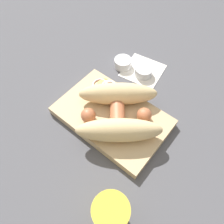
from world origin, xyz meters
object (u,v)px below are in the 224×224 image
at_px(condiment_cup_far, 123,63).
at_px(drink_glass, 111,216).
at_px(food_tray, 112,117).
at_px(sausage, 116,115).
at_px(bread_roll, 118,111).
at_px(condiment_cup_near, 143,72).

height_order(condiment_cup_far, drink_glass, drink_glass).
relative_size(food_tray, sausage, 1.98).
relative_size(bread_roll, condiment_cup_far, 4.84).
distance_m(bread_roll, drink_glass, 0.23).
bearing_deg(drink_glass, bread_roll, 124.95).
xyz_separation_m(food_tray, condiment_cup_far, (-0.10, 0.17, 0.00)).
bearing_deg(sausage, drink_glass, -53.83).
bearing_deg(condiment_cup_far, drink_glass, -55.36).
bearing_deg(food_tray, sausage, -14.94).
height_order(sausage, condiment_cup_far, sausage).
relative_size(food_tray, drink_glass, 2.31).
height_order(sausage, condiment_cup_near, sausage).
xyz_separation_m(food_tray, bread_roll, (0.02, 0.00, 0.04)).
bearing_deg(sausage, food_tray, 165.06).
height_order(bread_roll, condiment_cup_far, bread_roll).
height_order(condiment_cup_near, drink_glass, drink_glass).
xyz_separation_m(condiment_cup_near, condiment_cup_far, (-0.07, -0.01, 0.00)).
xyz_separation_m(bread_roll, condiment_cup_far, (-0.11, 0.17, -0.04)).
relative_size(sausage, condiment_cup_near, 2.70).
bearing_deg(condiment_cup_near, bread_roll, -75.73).
relative_size(food_tray, bread_roll, 1.11).
bearing_deg(condiment_cup_far, bread_roll, -55.72).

